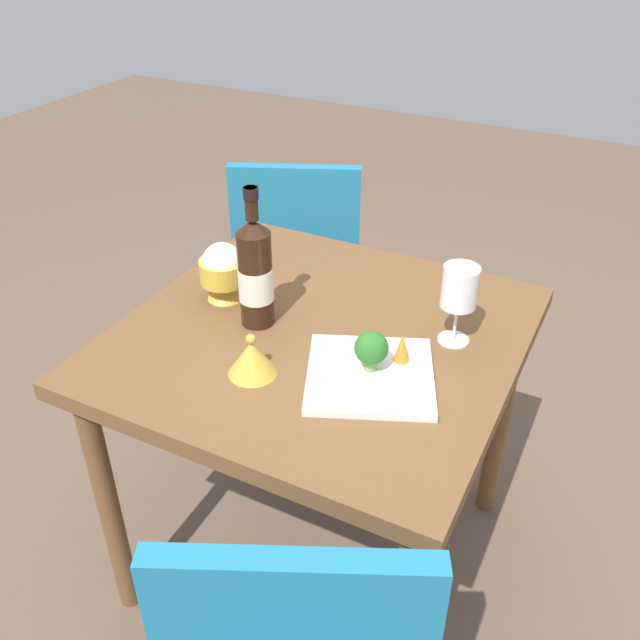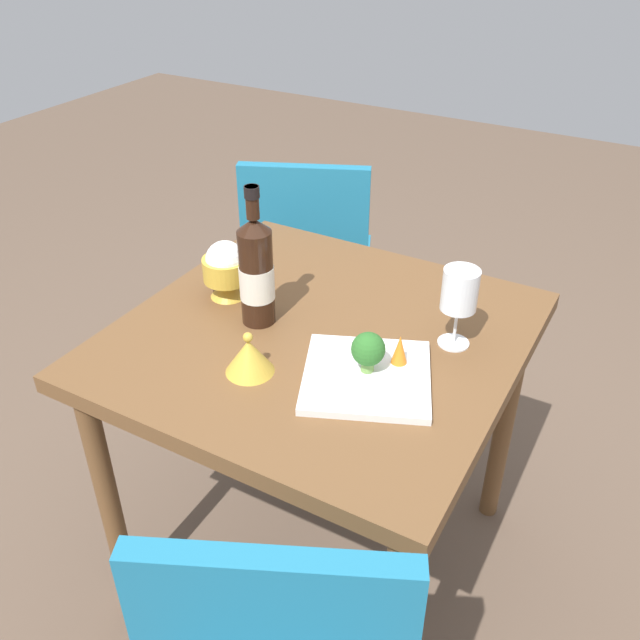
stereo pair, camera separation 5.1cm
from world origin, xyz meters
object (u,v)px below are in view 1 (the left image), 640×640
(wine_bottle, at_px, (255,273))
(serving_plate, at_px, (370,375))
(wine_glass, at_px, (460,289))
(rice_bowl, at_px, (223,270))
(chair_near_window, at_px, (298,251))
(broccoli_floret, at_px, (371,349))
(rice_bowl_lid, at_px, (252,358))
(carrot_garnish_left, at_px, (402,347))

(wine_bottle, xyz_separation_m, serving_plate, (0.08, 0.31, -0.12))
(wine_glass, bearing_deg, rice_bowl, -82.17)
(chair_near_window, distance_m, broccoli_floret, 0.98)
(rice_bowl_lid, relative_size, serving_plate, 0.31)
(wine_glass, height_order, rice_bowl_lid, wine_glass)
(rice_bowl, distance_m, serving_plate, 0.46)
(serving_plate, bearing_deg, rice_bowl, -106.81)
(wine_bottle, height_order, carrot_garnish_left, wine_bottle)
(serving_plate, distance_m, carrot_garnish_left, 0.09)
(rice_bowl_lid, xyz_separation_m, carrot_garnish_left, (-0.16, 0.26, 0.01))
(chair_near_window, height_order, broccoli_floret, chair_near_window)
(rice_bowl_lid, height_order, serving_plate, rice_bowl_lid)
(wine_bottle, height_order, wine_glass, wine_bottle)
(wine_glass, xyz_separation_m, carrot_garnish_left, (0.14, -0.07, -0.08))
(chair_near_window, distance_m, wine_glass, 0.94)
(wine_glass, distance_m, carrot_garnish_left, 0.17)
(wine_bottle, distance_m, broccoli_floret, 0.32)
(wine_bottle, relative_size, rice_bowl, 2.26)
(wine_bottle, relative_size, carrot_garnish_left, 5.05)
(rice_bowl_lid, bearing_deg, wine_bottle, -151.90)
(chair_near_window, distance_m, rice_bowl_lid, 0.95)
(serving_plate, bearing_deg, broccoli_floret, -158.23)
(wine_glass, height_order, serving_plate, wine_glass)
(serving_plate, distance_m, broccoli_floret, 0.06)
(serving_plate, relative_size, carrot_garnish_left, 5.16)
(chair_near_window, height_order, rice_bowl_lid, chair_near_window)
(chair_near_window, bearing_deg, serving_plate, -76.15)
(wine_glass, bearing_deg, rice_bowl_lid, -47.82)
(rice_bowl_lid, height_order, broccoli_floret, broccoli_floret)
(broccoli_floret, bearing_deg, rice_bowl, -105.81)
(serving_plate, bearing_deg, carrot_garnish_left, 148.39)
(chair_near_window, relative_size, wine_bottle, 2.65)
(rice_bowl_lid, xyz_separation_m, broccoli_floret, (-0.10, 0.21, 0.03))
(rice_bowl, distance_m, rice_bowl_lid, 0.31)
(chair_near_window, distance_m, serving_plate, 0.97)
(rice_bowl, distance_m, broccoli_floret, 0.44)
(chair_near_window, distance_m, carrot_garnish_left, 0.96)
(serving_plate, bearing_deg, wine_bottle, -103.90)
(broccoli_floret, bearing_deg, rice_bowl_lid, -65.12)
(rice_bowl, distance_m, carrot_garnish_left, 0.48)
(wine_bottle, xyz_separation_m, carrot_garnish_left, (0.01, 0.35, -0.08))
(rice_bowl, xyz_separation_m, broccoli_floret, (0.12, 0.43, -0.01))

